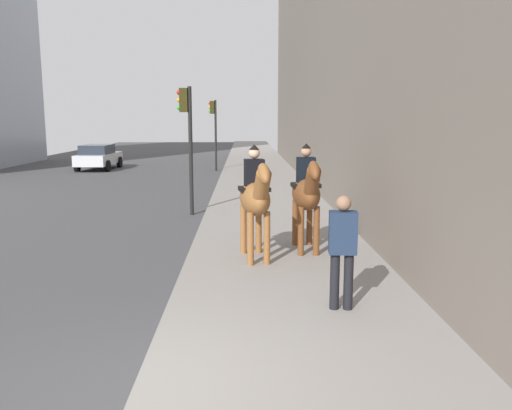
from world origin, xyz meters
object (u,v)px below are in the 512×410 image
(mounted_horse_near, at_px, (255,197))
(traffic_light_far_curb, at_px, (214,124))
(car_near_lane, at_px, (99,156))
(mounted_horse_far, at_px, (306,192))
(traffic_light_near_curb, at_px, (187,130))
(pedestrian_greeting, at_px, (343,245))

(mounted_horse_near, distance_m, traffic_light_far_curb, 19.20)
(car_near_lane, bearing_deg, mounted_horse_near, -155.45)
(mounted_horse_far, relative_size, traffic_light_near_curb, 0.59)
(pedestrian_greeting, relative_size, traffic_light_far_curb, 0.43)
(mounted_horse_far, bearing_deg, car_near_lane, -155.25)
(pedestrian_greeting, xyz_separation_m, traffic_light_near_curb, (8.32, 3.12, 1.48))
(car_near_lane, height_order, traffic_light_far_curb, traffic_light_far_curb)
(mounted_horse_near, relative_size, pedestrian_greeting, 1.35)
(mounted_horse_near, xyz_separation_m, mounted_horse_far, (0.67, -1.09, -0.01))
(car_near_lane, xyz_separation_m, traffic_light_far_curb, (-0.89, -6.73, 1.87))
(car_near_lane, height_order, traffic_light_near_curb, traffic_light_near_curb)
(car_near_lane, bearing_deg, traffic_light_far_curb, -96.35)
(pedestrian_greeting, height_order, car_near_lane, pedestrian_greeting)
(mounted_horse_far, bearing_deg, traffic_light_near_curb, -150.43)
(traffic_light_near_curb, bearing_deg, traffic_light_far_curb, -0.12)
(mounted_horse_far, height_order, traffic_light_far_curb, traffic_light_far_curb)
(pedestrian_greeting, relative_size, traffic_light_near_curb, 0.44)
(car_near_lane, bearing_deg, traffic_light_near_curb, -153.83)
(mounted_horse_near, height_order, traffic_light_near_curb, traffic_light_near_curb)
(mounted_horse_near, relative_size, traffic_light_far_curb, 0.58)
(mounted_horse_near, distance_m, traffic_light_near_curb, 6.00)
(mounted_horse_far, distance_m, car_near_lane, 21.60)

